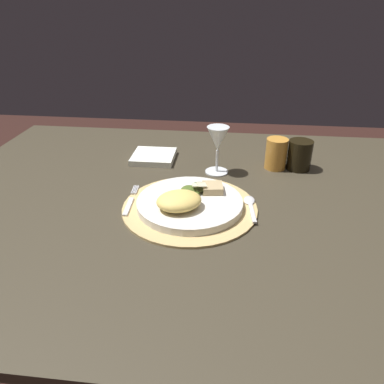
% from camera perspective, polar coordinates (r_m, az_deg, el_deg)
% --- Properties ---
extents(ground_plane, '(6.00, 6.00, 0.00)m').
position_cam_1_polar(ground_plane, '(1.48, 1.16, -26.97)').
color(ground_plane, '#321B16').
extents(dining_table, '(1.48, 1.07, 0.74)m').
position_cam_1_polar(dining_table, '(1.03, 1.49, -7.34)').
color(dining_table, '#3A3325').
rests_on(dining_table, ground).
extents(placemat, '(0.34, 0.34, 0.01)m').
position_cam_1_polar(placemat, '(0.92, -0.35, -2.40)').
color(placemat, tan).
rests_on(placemat, dining_table).
extents(dinner_plate, '(0.26, 0.26, 0.02)m').
position_cam_1_polar(dinner_plate, '(0.91, -0.36, -1.73)').
color(dinner_plate, silver).
rests_on(dinner_plate, placemat).
extents(pasta_serving, '(0.14, 0.13, 0.04)m').
position_cam_1_polar(pasta_serving, '(0.87, -2.04, -1.38)').
color(pasta_serving, '#EBC865').
rests_on(pasta_serving, dinner_plate).
extents(salad_greens, '(0.08, 0.08, 0.03)m').
position_cam_1_polar(salad_greens, '(0.94, 0.60, 0.54)').
color(salad_greens, '#4A5D21').
rests_on(salad_greens, dinner_plate).
extents(bread_piece, '(0.06, 0.06, 0.02)m').
position_cam_1_polar(bread_piece, '(0.94, 3.22, 0.55)').
color(bread_piece, tan).
rests_on(bread_piece, dinner_plate).
extents(fork, '(0.02, 0.15, 0.00)m').
position_cam_1_polar(fork, '(0.95, -9.55, -1.44)').
color(fork, silver).
rests_on(fork, placemat).
extents(spoon, '(0.03, 0.13, 0.01)m').
position_cam_1_polar(spoon, '(0.94, 9.02, -1.83)').
color(spoon, silver).
rests_on(spoon, placemat).
extents(napkin, '(0.13, 0.13, 0.02)m').
position_cam_1_polar(napkin, '(1.20, -5.98, 5.48)').
color(napkin, white).
rests_on(napkin, dining_table).
extents(wine_glass, '(0.07, 0.07, 0.14)m').
position_cam_1_polar(wine_glass, '(1.07, 4.02, 7.90)').
color(wine_glass, silver).
rests_on(wine_glass, dining_table).
extents(amber_tumbler, '(0.07, 0.07, 0.09)m').
position_cam_1_polar(amber_tumbler, '(1.15, 12.95, 5.83)').
color(amber_tumbler, gold).
rests_on(amber_tumbler, dining_table).
extents(dark_tumbler, '(0.07, 0.07, 0.09)m').
position_cam_1_polar(dark_tumbler, '(1.16, 16.38, 5.53)').
color(dark_tumbler, black).
rests_on(dark_tumbler, dining_table).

